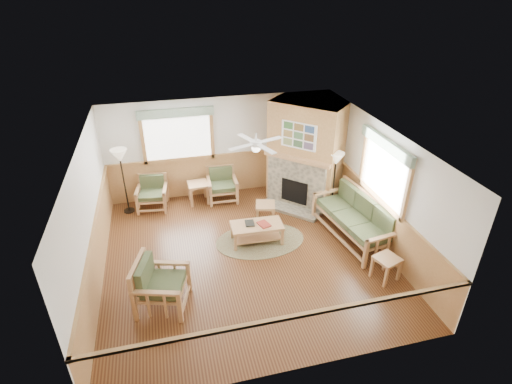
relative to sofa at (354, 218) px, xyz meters
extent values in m
cube|color=#4F2C16|center=(-2.55, -0.08, -0.51)|extent=(6.00, 6.00, 0.01)
cube|color=white|center=(-2.55, -0.08, 2.19)|extent=(6.00, 6.00, 0.01)
cube|color=white|center=(-2.55, 2.92, 0.84)|extent=(6.00, 0.02, 2.70)
cube|color=white|center=(-2.55, -3.08, 0.84)|extent=(6.00, 0.02, 2.70)
cube|color=white|center=(-5.55, -0.08, 0.84)|extent=(0.02, 6.00, 2.70)
cube|color=white|center=(0.45, -0.08, 0.84)|extent=(0.02, 6.00, 2.70)
cylinder|color=brown|center=(-2.12, 0.36, -0.50)|extent=(2.14, 2.14, 0.01)
cube|color=maroon|center=(-2.05, 0.30, -0.01)|extent=(0.30, 0.35, 0.03)
cube|color=black|center=(-2.35, 0.42, -0.02)|extent=(0.23, 0.29, 0.03)
camera|label=1|loc=(-4.03, -6.93, 4.95)|focal=28.00mm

